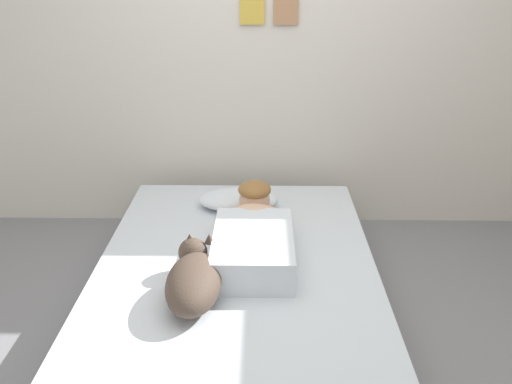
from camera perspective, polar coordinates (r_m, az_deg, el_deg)
The scene contains 8 objects.
ground_plane at distance 2.95m, azimuth 1.23°, elevation -15.81°, with size 13.41×13.41×0.00m, color gray.
back_wall at distance 3.88m, azimuth 1.26°, elevation 14.25°, with size 4.70×0.12×2.50m.
bed at distance 3.07m, azimuth -1.98°, elevation -9.82°, with size 1.54×2.09×0.37m.
pillow at distance 3.52m, azimuth -1.91°, elevation -0.80°, with size 0.52×0.32×0.11m, color silver.
person_lying at distance 2.97m, azimuth -0.26°, elevation -4.48°, with size 0.43×0.92×0.27m.
dog at distance 2.60m, azimuth -6.64°, elevation -9.16°, with size 0.26×0.57×0.21m.
coffee_cup at distance 3.28m, azimuth 2.43°, elevation -3.02°, with size 0.12×0.09×0.07m.
cell_phone at distance 2.82m, azimuth -1.44°, elevation -8.59°, with size 0.07×0.14×0.01m, color black.
Camera 1 is at (-0.03, -2.29, 1.85)m, focal length 37.70 mm.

